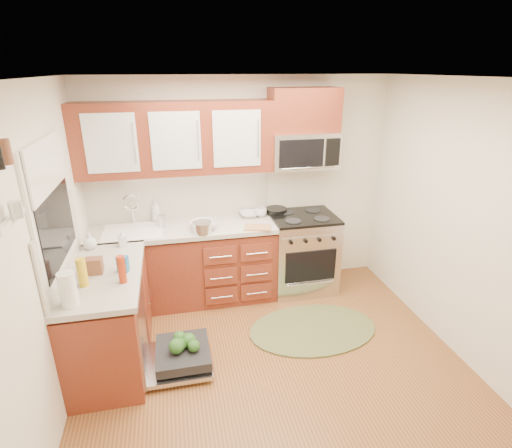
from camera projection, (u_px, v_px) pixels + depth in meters
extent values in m
plane|color=brown|center=(278.00, 374.00, 3.58)|extent=(3.50, 3.50, 0.00)
plane|color=white|center=(285.00, 78.00, 2.67)|extent=(3.50, 3.50, 0.00)
cube|color=silver|center=(241.00, 187.00, 4.72)|extent=(3.50, 0.04, 2.50)
cube|color=silver|center=(404.00, 435.00, 1.53)|extent=(3.50, 0.04, 2.50)
cube|color=silver|center=(39.00, 270.00, 2.78)|extent=(0.04, 3.50, 2.50)
cube|color=silver|center=(475.00, 230.00, 3.47)|extent=(0.04, 3.50, 2.50)
cube|color=#5B2314|center=(185.00, 267.00, 4.60)|extent=(2.05, 0.60, 0.85)
cube|color=#5B2314|center=(109.00, 321.00, 3.62)|extent=(0.60, 1.25, 0.85)
cube|color=#AFA8A0|center=(182.00, 229.00, 4.42)|extent=(2.07, 0.64, 0.05)
cube|color=#AFA8A0|center=(103.00, 275.00, 3.45)|extent=(0.64, 1.27, 0.05)
cube|color=beige|center=(179.00, 194.00, 4.57)|extent=(2.05, 0.02, 0.57)
cube|color=beige|center=(60.00, 245.00, 3.27)|extent=(0.02, 1.25, 0.57)
cube|color=#5B2314|center=(304.00, 110.00, 4.37)|extent=(0.76, 0.35, 0.47)
cube|color=white|center=(47.00, 165.00, 3.01)|extent=(0.02, 0.96, 0.40)
cube|color=white|center=(10.00, 221.00, 2.28)|extent=(0.04, 0.40, 0.03)
cylinder|color=black|center=(276.00, 210.00, 4.78)|extent=(0.28, 0.28, 0.05)
cylinder|color=silver|center=(202.00, 228.00, 4.23)|extent=(0.25, 0.25, 0.12)
cube|color=#B08250|center=(258.00, 227.00, 4.37)|extent=(0.32, 0.25, 0.02)
cylinder|color=silver|center=(162.00, 221.00, 4.39)|extent=(0.11, 0.11, 0.14)
cylinder|color=white|center=(68.00, 289.00, 2.91)|extent=(0.16, 0.16, 0.27)
cylinder|color=gold|center=(82.00, 273.00, 3.18)|extent=(0.09, 0.09, 0.24)
cylinder|color=#A82B0E|center=(122.00, 269.00, 3.23)|extent=(0.08, 0.08, 0.24)
cube|color=brown|center=(94.00, 266.00, 3.39)|extent=(0.14, 0.10, 0.14)
cube|color=#22659E|center=(123.00, 264.00, 3.42)|extent=(0.11, 0.08, 0.15)
imported|color=#999999|center=(249.00, 214.00, 4.70)|extent=(0.23, 0.23, 0.06)
imported|color=#999999|center=(204.00, 225.00, 4.33)|extent=(0.32, 0.32, 0.09)
imported|color=#999999|center=(261.00, 212.00, 4.70)|extent=(0.16, 0.16, 0.11)
imported|color=#999999|center=(156.00, 210.00, 4.53)|extent=(0.12, 0.12, 0.26)
imported|color=#999999|center=(122.00, 238.00, 3.91)|extent=(0.09, 0.09, 0.17)
imported|color=#999999|center=(89.00, 241.00, 3.85)|extent=(0.17, 0.17, 0.16)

